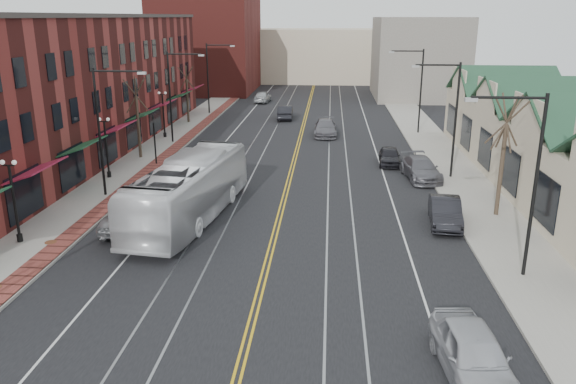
% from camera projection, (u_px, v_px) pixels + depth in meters
% --- Properties ---
extents(ground, '(160.00, 160.00, 0.00)m').
position_uv_depth(ground, '(247.00, 341.00, 20.06)').
color(ground, black).
rests_on(ground, ground).
extents(sidewalk_left, '(4.00, 120.00, 0.15)m').
position_uv_depth(sidewalk_left, '(120.00, 178.00, 39.92)').
color(sidewalk_left, gray).
rests_on(sidewalk_left, ground).
extents(sidewalk_right, '(4.00, 120.00, 0.15)m').
position_uv_depth(sidewalk_right, '(464.00, 186.00, 38.21)').
color(sidewalk_right, gray).
rests_on(sidewalk_right, ground).
extents(building_left, '(10.00, 50.00, 11.00)m').
position_uv_depth(building_left, '(61.00, 89.00, 45.45)').
color(building_left, maroon).
rests_on(building_left, ground).
extents(building_right, '(8.00, 36.00, 4.60)m').
position_uv_depth(building_right, '(559.00, 155.00, 37.11)').
color(building_right, beige).
rests_on(building_right, ground).
extents(backdrop_left, '(14.00, 18.00, 14.00)m').
position_uv_depth(backdrop_left, '(208.00, 44.00, 85.70)').
color(backdrop_left, maroon).
rests_on(backdrop_left, ground).
extents(backdrop_mid, '(22.00, 14.00, 9.00)m').
position_uv_depth(backdrop_mid, '(315.00, 55.00, 99.58)').
color(backdrop_mid, beige).
rests_on(backdrop_mid, ground).
extents(backdrop_right, '(12.00, 16.00, 11.00)m').
position_uv_depth(backdrop_right, '(418.00, 58.00, 79.18)').
color(backdrop_right, slate).
rests_on(backdrop_right, ground).
extents(streetlight_l_1, '(3.33, 0.25, 8.00)m').
position_uv_depth(streetlight_l_1, '(105.00, 119.00, 34.56)').
color(streetlight_l_1, black).
rests_on(streetlight_l_1, sidewalk_left).
extents(streetlight_l_2, '(3.33, 0.25, 8.00)m').
position_uv_depth(streetlight_l_2, '(174.00, 88.00, 49.79)').
color(streetlight_l_2, black).
rests_on(streetlight_l_2, sidewalk_left).
extents(streetlight_l_3, '(3.33, 0.25, 8.00)m').
position_uv_depth(streetlight_l_3, '(211.00, 71.00, 65.01)').
color(streetlight_l_3, black).
rests_on(streetlight_l_3, sidewalk_left).
extents(streetlight_r_0, '(3.33, 0.25, 8.00)m').
position_uv_depth(streetlight_r_0, '(526.00, 168.00, 23.47)').
color(streetlight_r_0, black).
rests_on(streetlight_r_0, sidewalk_right).
extents(streetlight_r_1, '(3.33, 0.25, 8.00)m').
position_uv_depth(streetlight_r_1, '(450.00, 108.00, 38.70)').
color(streetlight_r_1, black).
rests_on(streetlight_r_1, sidewalk_right).
extents(streetlight_r_2, '(3.33, 0.25, 8.00)m').
position_uv_depth(streetlight_r_2, '(417.00, 82.00, 53.92)').
color(streetlight_r_2, black).
rests_on(streetlight_r_2, sidewalk_right).
extents(lamppost_l_1, '(0.84, 0.28, 4.27)m').
position_uv_depth(lamppost_l_1, '(15.00, 203.00, 27.92)').
color(lamppost_l_1, black).
rests_on(lamppost_l_1, sidewalk_left).
extents(lamppost_l_2, '(0.84, 0.28, 4.27)m').
position_uv_depth(lamppost_l_2, '(107.00, 149.00, 39.34)').
color(lamppost_l_2, black).
rests_on(lamppost_l_2, sidewalk_left).
extents(lamppost_l_3, '(0.84, 0.28, 4.27)m').
position_uv_depth(lamppost_l_3, '(164.00, 115.00, 52.66)').
color(lamppost_l_3, black).
rests_on(lamppost_l_3, sidewalk_left).
extents(tree_left_near, '(1.78, 1.37, 6.48)m').
position_uv_depth(tree_left_near, '(138.00, 116.00, 44.63)').
color(tree_left_near, '#382B21').
rests_on(tree_left_near, sidewalk_left).
extents(tree_left_far, '(1.66, 1.28, 6.02)m').
position_uv_depth(tree_left_far, '(187.00, 93.00, 59.93)').
color(tree_left_far, '#382B21').
rests_on(tree_left_far, sidewalk_left).
extents(tree_right_mid, '(1.90, 1.46, 6.93)m').
position_uv_depth(tree_right_mid, '(503.00, 154.00, 31.36)').
color(tree_right_mid, '#382B21').
rests_on(tree_right_mid, sidewalk_right).
extents(manhole_far, '(0.60, 0.60, 0.02)m').
position_uv_depth(manhole_far, '(51.00, 242.00, 28.42)').
color(manhole_far, '#592D19').
rests_on(manhole_far, sidewalk_left).
extents(traffic_signal, '(0.18, 0.15, 3.80)m').
position_uv_depth(traffic_signal, '(154.00, 136.00, 42.94)').
color(traffic_signal, black).
rests_on(traffic_signal, sidewalk_left).
extents(transit_bus, '(4.68, 12.99, 3.54)m').
position_uv_depth(transit_bus, '(190.00, 190.00, 31.53)').
color(transit_bus, white).
rests_on(transit_bus, ground).
extents(parked_suv, '(2.76, 5.78, 1.59)m').
position_uv_depth(parked_suv, '(137.00, 214.00, 30.59)').
color(parked_suv, '#9A9DA1').
rests_on(parked_suv, ground).
extents(parked_car_a, '(2.37, 5.03, 1.66)m').
position_uv_depth(parked_car_a, '(473.00, 354.00, 17.82)').
color(parked_car_a, '#B7B8BF').
rests_on(parked_car_a, ground).
extents(parked_car_b, '(2.06, 4.71, 1.51)m').
position_uv_depth(parked_car_b, '(445.00, 212.00, 31.04)').
color(parked_car_b, black).
rests_on(parked_car_b, ground).
extents(parked_car_c, '(2.76, 5.48, 1.52)m').
position_uv_depth(parked_car_c, '(421.00, 169.00, 39.82)').
color(parked_car_c, slate).
rests_on(parked_car_c, ground).
extents(parked_car_d, '(1.85, 4.07, 1.36)m').
position_uv_depth(parked_car_d, '(389.00, 156.00, 43.77)').
color(parked_car_d, black).
rests_on(parked_car_d, ground).
extents(distant_car_left, '(1.77, 4.69, 1.53)m').
position_uv_depth(distant_car_left, '(285.00, 112.00, 63.15)').
color(distant_car_left, black).
rests_on(distant_car_left, ground).
extents(distant_car_right, '(2.23, 5.29, 1.52)m').
position_uv_depth(distant_car_right, '(325.00, 128.00, 54.35)').
color(distant_car_right, slate).
rests_on(distant_car_right, ground).
extents(distant_car_far, '(2.14, 4.68, 1.56)m').
position_uv_depth(distant_car_far, '(263.00, 97.00, 75.30)').
color(distant_car_far, '#A6AAAD').
rests_on(distant_car_far, ground).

